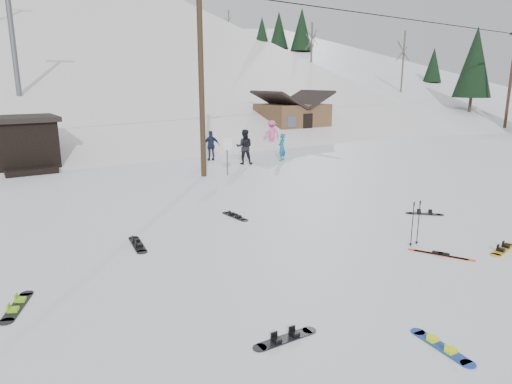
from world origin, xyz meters
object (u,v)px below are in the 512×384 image
utility_pole (201,77)px  hero_snowboard (441,346)px  hero_skis (441,254)px  cabin (292,119)px

utility_pole → hero_snowboard: utility_pole is taller
hero_snowboard → hero_skis: (3.78, 2.72, 0.00)m
utility_pole → hero_snowboard: 16.50m
utility_pole → cabin: size_ratio=1.67×
cabin → hero_snowboard: cabin is taller
cabin → hero_snowboard: bearing=-122.3°
hero_snowboard → hero_skis: hero_snowboard is taller
utility_pole → cabin: utility_pole is taller
utility_pole → hero_snowboard: (-3.13, -15.52, -4.66)m
utility_pole → hero_skis: utility_pole is taller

